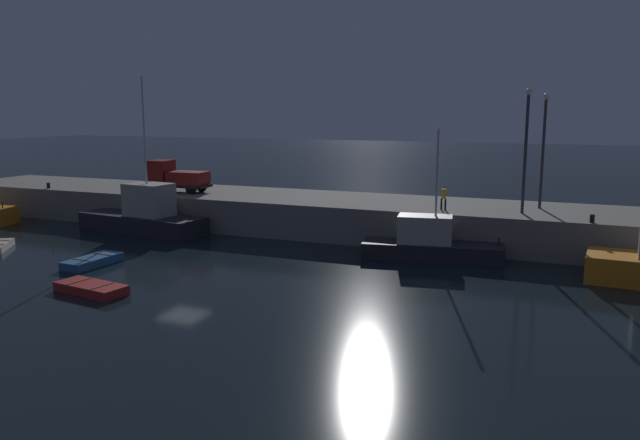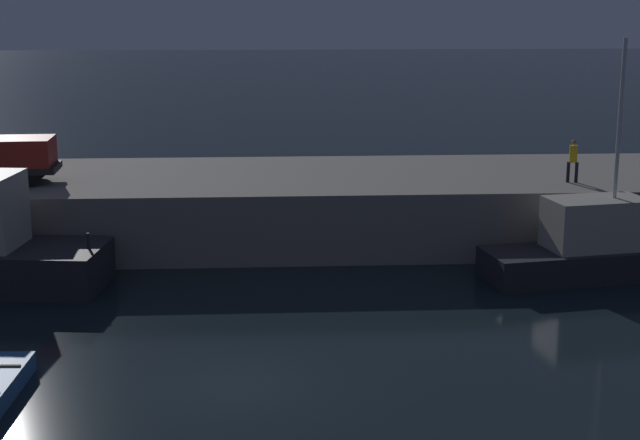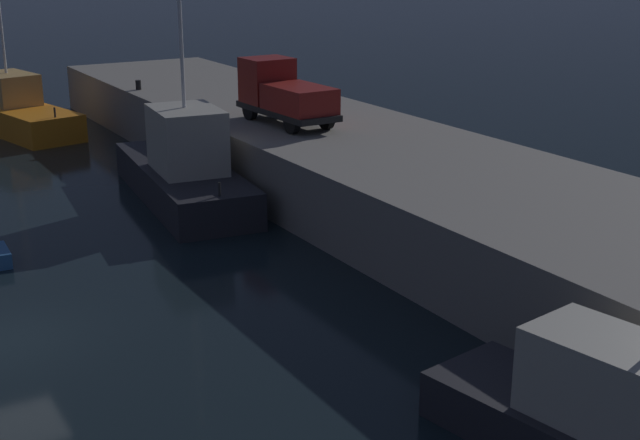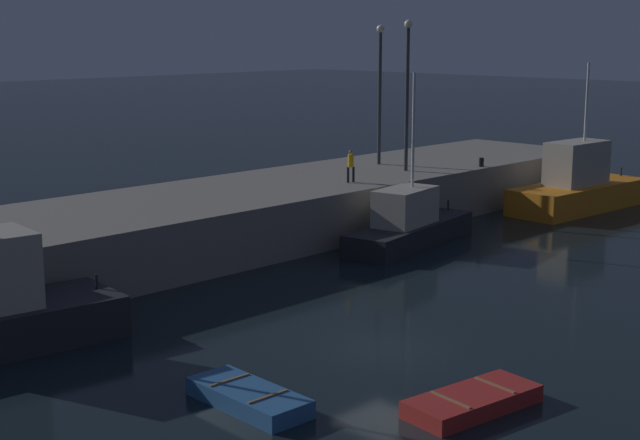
# 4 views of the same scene
# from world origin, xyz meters

# --- Properties ---
(ground_plane) EXTENTS (320.00, 320.00, 0.00)m
(ground_plane) POSITION_xyz_m (0.00, 0.00, 0.00)
(ground_plane) COLOR black
(pier_quay) EXTENTS (65.19, 8.66, 2.59)m
(pier_quay) POSITION_xyz_m (0.00, 15.00, 1.29)
(pier_quay) COLOR gray
(pier_quay) RESTS_ON ground
(fishing_trawler_red) EXTENTS (8.94, 3.83, 8.14)m
(fishing_trawler_red) POSITION_xyz_m (12.26, 8.90, 0.99)
(fishing_trawler_red) COLOR #232328
(fishing_trawler_red) RESTS_ON ground
(dockworker) EXTENTS (0.42, 0.38, 1.63)m
(dockworker) POSITION_xyz_m (12.29, 12.67, 3.51)
(dockworker) COLOR black
(dockworker) RESTS_ON pier_quay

